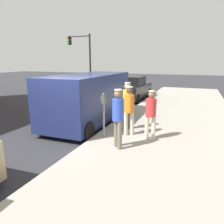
% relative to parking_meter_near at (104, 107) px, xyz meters
% --- Properties ---
extents(ground_plane, '(80.00, 80.00, 0.00)m').
position_rel_parking_meter_near_xyz_m(ground_plane, '(-1.35, -0.49, -1.18)').
color(ground_plane, '#2D2D33').
extents(sidewalk_slab, '(5.00, 32.00, 0.15)m').
position_rel_parking_meter_near_xyz_m(sidewalk_slab, '(2.15, -0.49, -1.11)').
color(sidewalk_slab, '#9E998E').
rests_on(sidewalk_slab, ground).
extents(parking_meter_near, '(0.14, 0.18, 1.52)m').
position_rel_parking_meter_near_xyz_m(parking_meter_near, '(0.00, 0.00, 0.00)').
color(parking_meter_near, gray).
rests_on(parking_meter_near, sidewalk_slab).
extents(pedestrian_in_blue, '(0.34, 0.34, 1.77)m').
position_rel_parking_meter_near_xyz_m(pedestrian_in_blue, '(0.78, -0.73, -0.01)').
color(pedestrian_in_blue, '#726656').
rests_on(pedestrian_in_blue, sidewalk_slab).
extents(pedestrian_in_orange, '(0.34, 0.34, 1.72)m').
position_rel_parking_meter_near_xyz_m(pedestrian_in_orange, '(0.74, 0.49, -0.05)').
color(pedestrian_in_orange, beige).
rests_on(pedestrian_in_orange, sidewalk_slab).
extents(pedestrian_in_yellow, '(0.34, 0.34, 1.79)m').
position_rel_parking_meter_near_xyz_m(pedestrian_in_yellow, '(0.48, 1.10, 0.00)').
color(pedestrian_in_yellow, '#726656').
rests_on(pedestrian_in_yellow, sidewalk_slab).
extents(pedestrian_in_red, '(0.35, 0.34, 1.63)m').
position_rel_parking_meter_near_xyz_m(pedestrian_in_red, '(1.52, 0.37, -0.10)').
color(pedestrian_in_red, beige).
rests_on(pedestrian_in_red, sidewalk_slab).
extents(parked_van, '(2.20, 5.23, 2.15)m').
position_rel_parking_meter_near_xyz_m(parked_van, '(-1.50, 1.81, -0.03)').
color(parked_van, navy).
rests_on(parked_van, ground).
extents(parked_sedan_ahead, '(1.98, 4.42, 1.65)m').
position_rel_parking_meter_near_xyz_m(parked_sedan_ahead, '(-1.50, 8.47, -0.43)').
color(parked_sedan_ahead, black).
rests_on(parked_sedan_ahead, ground).
extents(traffic_light_corner, '(2.48, 0.42, 5.20)m').
position_rel_parking_meter_near_xyz_m(traffic_light_corner, '(-7.71, 12.20, 2.34)').
color(traffic_light_corner, black).
rests_on(traffic_light_corner, ground).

